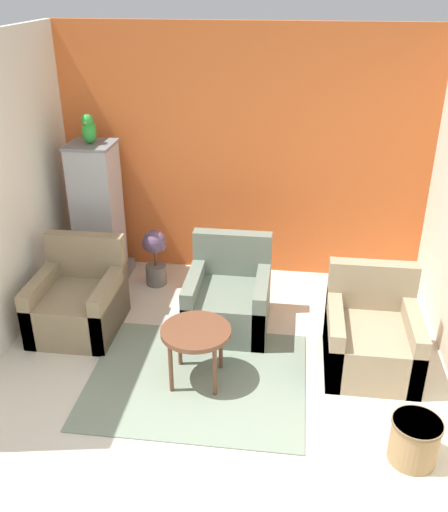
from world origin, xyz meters
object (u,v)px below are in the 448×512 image
Objects in this scene: coffee_table at (196,335)px; armchair_middle at (228,300)px; birdcage at (98,216)px; armchair_left at (79,302)px; parrot at (89,130)px; wicker_basket at (414,439)px; potted_plant at (155,254)px; armchair_right at (371,338)px.

coffee_table is 0.68× the size of armchair_middle.
armchair_left is at bearing -84.17° from birdcage.
armchair_middle is at bearing -27.44° from parrot.
wicker_basket is at bearing -46.01° from armchair_middle.
potted_plant is 1.80× the size of wicker_basket.
parrot is 1.44m from potted_plant.
parrot is (-2.79, 1.25, 1.39)m from armchair_right.
birdcage is 2.43× the size of potted_plant.
armchair_middle is at bearing 9.16° from armchair_left.
armchair_right is (2.68, -0.24, 0.00)m from armchair_left.
coffee_table is 0.91× the size of potted_plant.
armchair_right is 1.09m from wicker_basket.
armchair_right is (1.44, 0.40, -0.17)m from coffee_table.
birdcage reaches higher than potted_plant.
potted_plant is at bearing 60.92° from armchair_left.
birdcage reaches higher than coffee_table.
birdcage is 5.09× the size of parrot.
potted_plant is (-0.88, 0.70, 0.09)m from armchair_middle.
armchair_middle reaches higher than coffee_table.
coffee_table is 1.51m from armchair_right.
parrot is at bearing 129.14° from coffee_table.
armchair_left is 1.07m from potted_plant.
armchair_right is at bearing -20.11° from armchair_middle.
birdcage reaches higher than armchair_middle.
potted_plant is at bearing 151.59° from armchair_right.
armchair_right and armchair_middle have the same top height.
birdcage is at bearing 129.18° from coffee_table.
wicker_basket is (2.89, -1.31, -0.09)m from armchair_left.
birdcage is at bearing 155.88° from armchair_right.
coffee_table is at bearing 157.96° from wicker_basket.
potted_plant is at bearing 141.52° from armchair_middle.
birdcage is at bearing 152.63° from armchair_middle.
potted_plant is (0.52, 0.93, 0.09)m from armchair_left.
armchair_left is 3.17m from wicker_basket.
birdcage is 4.37× the size of wicker_basket.
parrot is 0.48× the size of potted_plant.
birdcage reaches higher than armchair_right.
armchair_left and armchair_right have the same top height.
armchair_left is at bearing -84.18° from parrot.
birdcage is at bearing 173.08° from potted_plant.
armchair_left is 2.70m from armchair_right.
parrot is (0.00, 0.00, 0.93)m from birdcage.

